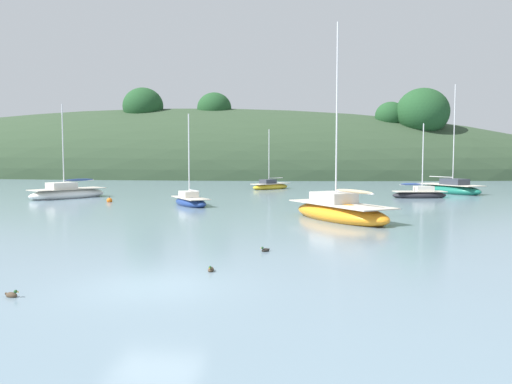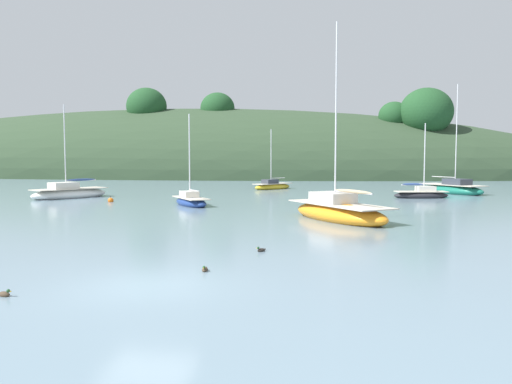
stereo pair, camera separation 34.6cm
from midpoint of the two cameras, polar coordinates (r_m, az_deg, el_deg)
ground_plane at (r=14.42m, az=-12.16°, el=-10.32°), size 400.00×400.00×0.00m
far_shoreline_hill at (r=95.35m, az=-10.06°, el=1.87°), size 150.00×36.00×28.11m
sailboat_cream_ketch at (r=37.00m, az=-7.76°, el=-1.03°), size 4.09×4.85×6.86m
sailboat_white_near at (r=52.37m, az=21.06°, el=0.34°), size 6.05×7.41×10.75m
sailboat_blue_center at (r=46.20m, az=-20.89°, el=-0.14°), size 5.62×6.99×8.28m
sailboat_teal_outer at (r=28.64m, az=9.12°, el=-2.23°), size 6.59×7.76×11.33m
sailboat_navy_dinghy at (r=45.74m, az=17.94°, el=-0.22°), size 4.98×2.51×6.62m
sailboat_black_sloop at (r=55.36m, az=1.46°, el=0.68°), size 4.55×5.09×6.77m
mooring_buoy_channel at (r=41.05m, az=-16.58°, el=-0.94°), size 0.44×0.44×0.54m
duck_trailing at (r=15.79m, az=-5.80°, el=-8.79°), size 0.20×0.43×0.24m
duck_lone_left at (r=18.91m, az=0.53°, el=-6.63°), size 0.36×0.37×0.24m
duck_lead at (r=14.43m, az=-26.70°, el=-10.43°), size 0.42×0.25×0.24m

